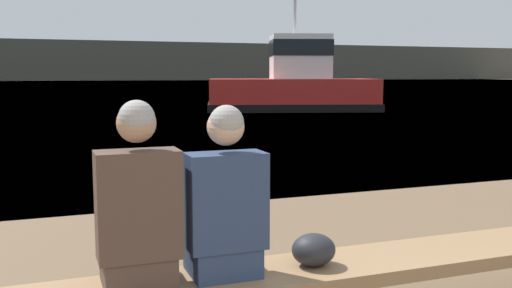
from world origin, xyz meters
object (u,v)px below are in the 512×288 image
person_left (138,208)px  shopping_bag (314,250)px  bench_main (295,279)px  tugboat_red (294,87)px  person_right (225,203)px

person_left → shopping_bag: 1.08m
bench_main → tugboat_red: tugboat_red is taller
bench_main → person_left: (-0.91, -0.00, 0.51)m
person_left → person_right: bearing=0.1°
person_right → tugboat_red: size_ratio=0.12×
bench_main → person_right: size_ratio=8.83×
person_left → shopping_bag: size_ratio=3.80×
person_left → person_right: person_left is taller
person_right → shopping_bag: bearing=-0.5°
bench_main → shopping_bag: shopping_bag is taller
shopping_bag → tugboat_red: bearing=66.2°
person_left → person_right: (0.48, 0.00, -0.02)m
bench_main → person_left: person_left is taller
person_right → tugboat_red: (9.28, 19.82, 0.15)m
shopping_bag → tugboat_red: size_ratio=0.03×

